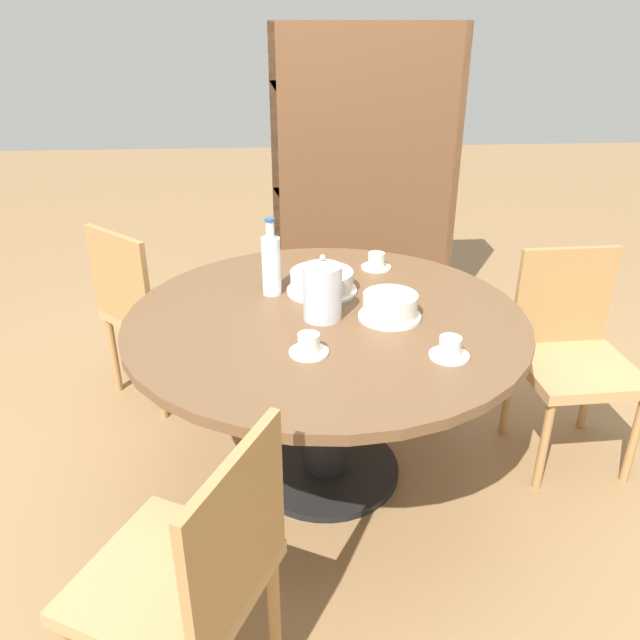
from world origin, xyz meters
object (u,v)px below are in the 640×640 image
at_px(coffee_pot, 323,290).
at_px(cake_second, 390,307).
at_px(water_bottle, 271,264).
at_px(cake_main, 322,282).
at_px(bookshelf, 362,181).
at_px(cup_b, 450,349).
at_px(cup_a, 309,346).
at_px(cup_c, 376,262).
at_px(chair_c, 151,307).
at_px(chair_a, 192,576).
at_px(chair_b, 572,352).

relative_size(coffee_pot, cake_second, 1.07).
bearing_deg(water_bottle, cake_main, 1.38).
xyz_separation_m(water_bottle, cake_main, (0.19, 0.00, -0.08)).
bearing_deg(bookshelf, cup_b, 91.08).
relative_size(water_bottle, cup_b, 2.35).
xyz_separation_m(cake_second, cup_a, (-0.30, -0.24, -0.02)).
height_order(bookshelf, water_bottle, bookshelf).
distance_m(coffee_pot, cup_b, 0.49).
bearing_deg(bookshelf, coffee_pot, 77.45).
xyz_separation_m(coffee_pot, cake_second, (0.24, -0.01, -0.06)).
distance_m(cake_main, cup_c, 0.34).
relative_size(cup_a, cup_b, 1.00).
height_order(chair_c, cake_second, chair_c).
relative_size(chair_a, cake_second, 3.83).
bearing_deg(cup_c, coffee_pot, -119.23).
xyz_separation_m(chair_b, coffee_pot, (-1.00, -0.12, 0.35)).
bearing_deg(chair_c, cup_c, -147.49).
relative_size(chair_b, cake_main, 3.13).
bearing_deg(cup_b, cake_second, 115.43).
bearing_deg(cup_a, cake_second, 38.45).
distance_m(coffee_pot, cake_second, 0.24).
distance_m(cup_a, cup_b, 0.44).
height_order(chair_a, chair_b, same).
bearing_deg(cup_a, cake_main, 81.06).
distance_m(chair_c, cake_second, 1.23).
bearing_deg(water_bottle, chair_c, 141.72).
relative_size(chair_a, chair_c, 1.00).
height_order(coffee_pot, cup_a, coffee_pot).
xyz_separation_m(cup_a, cup_c, (0.32, 0.72, 0.00)).
bearing_deg(chair_c, chair_a, 147.14).
height_order(coffee_pot, cup_c, coffee_pot).
distance_m(coffee_pot, cake_main, 0.24).
height_order(cup_b, cup_c, same).
distance_m(bookshelf, cup_a, 1.82).
xyz_separation_m(cake_second, cup_c, (0.03, 0.48, -0.02)).
distance_m(cake_main, cake_second, 0.33).
distance_m(water_bottle, cake_main, 0.21).
bearing_deg(cup_c, chair_c, 168.37).
distance_m(cake_main, cup_a, 0.49).
bearing_deg(water_bottle, chair_a, -100.31).
height_order(chair_c, cup_a, chair_c).
distance_m(cake_second, cup_c, 0.48).
height_order(chair_b, chair_c, same).
bearing_deg(cake_main, bookshelf, 75.86).
relative_size(cake_second, cup_a, 1.75).
xyz_separation_m(chair_b, cup_a, (-1.06, -0.37, 0.27)).
xyz_separation_m(coffee_pot, cup_b, (0.37, -0.30, -0.08)).
bearing_deg(chair_b, coffee_pot, -175.04).
bearing_deg(water_bottle, chair_b, -5.27).
bearing_deg(cup_c, cup_a, -114.24).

